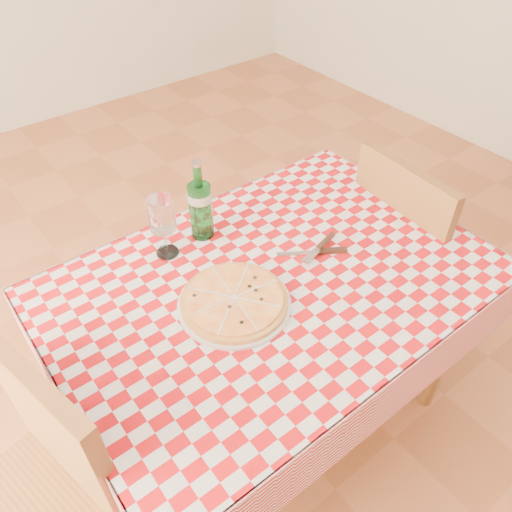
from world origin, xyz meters
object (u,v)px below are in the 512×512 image
at_px(dining_table, 273,301).
at_px(chair_far, 38,494).
at_px(pizza_plate, 234,300).
at_px(chair_near, 408,247).
at_px(water_bottle, 200,200).
at_px(wine_glass, 164,227).

relative_size(dining_table, chair_far, 1.29).
distance_m(chair_far, pizza_plate, 0.69).
xyz_separation_m(dining_table, chair_near, (0.67, -0.01, -0.13)).
bearing_deg(chair_near, chair_far, -174.20).
xyz_separation_m(chair_near, water_bottle, (-0.72, 0.31, 0.36)).
relative_size(dining_table, wine_glass, 5.87).
relative_size(chair_near, water_bottle, 3.38).
xyz_separation_m(dining_table, wine_glass, (-0.19, 0.29, 0.20)).
xyz_separation_m(chair_far, pizza_plate, (0.64, 0.04, 0.24)).
xyz_separation_m(chair_near, pizza_plate, (-0.83, -0.00, 0.25)).
distance_m(water_bottle, wine_glass, 0.14).
bearing_deg(water_bottle, chair_near, -23.44).
bearing_deg(chair_far, wine_glass, -162.20).
bearing_deg(dining_table, chair_far, -175.97).
height_order(chair_far, water_bottle, water_bottle).
bearing_deg(pizza_plate, chair_far, -176.22).
xyz_separation_m(chair_far, wine_glass, (0.60, 0.35, 0.33)).
height_order(dining_table, chair_far, chair_far).
height_order(chair_near, wine_glass, wine_glass).
relative_size(chair_far, water_bottle, 3.41).
height_order(chair_near, chair_far, chair_far).
distance_m(dining_table, water_bottle, 0.39).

